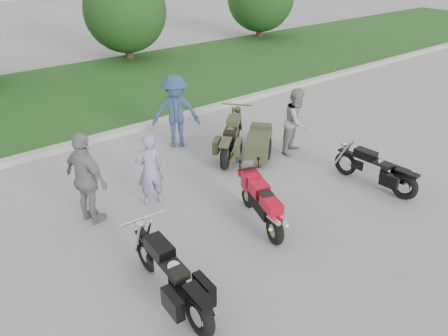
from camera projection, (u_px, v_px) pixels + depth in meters
ground at (269, 229)px, 8.48m from camera, size 80.00×80.00×0.00m
curb at (126, 131)px, 12.61m from camera, size 60.00×0.30×0.15m
grass_strip at (72, 95)px, 15.50m from camera, size 60.00×8.00×0.14m
tree_mid_right at (125, 11)px, 19.02m from camera, size 3.60×3.60×4.00m
sportbike_red at (262, 202)px, 8.37m from camera, size 0.77×1.81×0.89m
cruiser_left at (174, 279)px, 6.58m from camera, size 0.42×2.33×0.90m
cruiser_right at (378, 171)px, 9.72m from camera, size 0.42×2.08×0.80m
cruiser_sidecar at (247, 142)px, 11.06m from camera, size 2.03×2.08×0.91m
person_stripe at (150, 170)px, 8.97m from camera, size 0.64×0.48×1.58m
person_grey at (296, 121)px, 11.17m from camera, size 1.00×0.88×1.71m
person_denim at (176, 112)px, 11.43m from camera, size 1.45×1.31×1.95m
person_back at (87, 179)px, 8.31m from camera, size 0.75×1.19×1.89m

